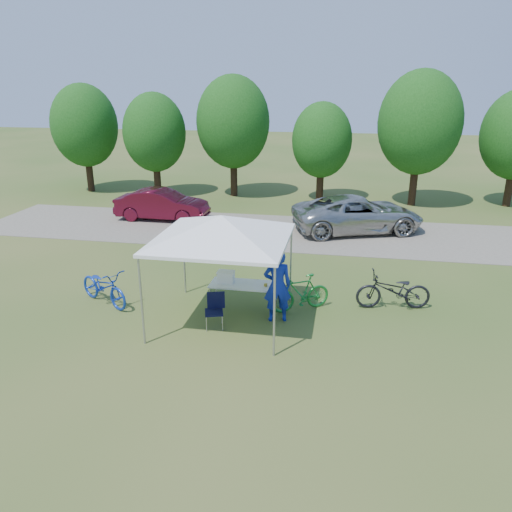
{
  "coord_description": "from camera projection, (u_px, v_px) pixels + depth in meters",
  "views": [
    {
      "loc": [
        2.87,
        -11.04,
        5.7
      ],
      "look_at": [
        0.46,
        2.0,
        1.05
      ],
      "focal_mm": 35.0,
      "sensor_mm": 36.0,
      "label": 1
    }
  ],
  "objects": [
    {
      "name": "gravel_strip",
      "position": [
        272.0,
        231.0,
        20.04
      ],
      "size": [
        24.0,
        5.0,
        0.02
      ],
      "primitive_type": "cube",
      "color": "gray",
      "rests_on": "ground"
    },
    {
      "name": "folding_table",
      "position": [
        244.0,
        285.0,
        12.97
      ],
      "size": [
        1.78,
        0.74,
        0.73
      ],
      "color": "white",
      "rests_on": "ground"
    },
    {
      "name": "cyclist",
      "position": [
        277.0,
        286.0,
        12.3
      ],
      "size": [
        0.78,
        0.61,
        1.89
      ],
      "primitive_type": "imported",
      "rotation": [
        0.0,
        0.0,
        3.4
      ],
      "color": "#122698",
      "rests_on": "ground"
    },
    {
      "name": "sedan",
      "position": [
        162.0,
        205.0,
        21.56
      ],
      "size": [
        3.99,
        1.4,
        1.31
      ],
      "primitive_type": "imported",
      "rotation": [
        0.0,
        0.0,
        1.57
      ],
      "color": "#500D1E",
      "rests_on": "gravel_strip"
    },
    {
      "name": "folding_chair",
      "position": [
        215.0,
        307.0,
        12.16
      ],
      "size": [
        0.54,
        0.57,
        0.85
      ],
      "rotation": [
        0.0,
        0.0,
        0.3
      ],
      "color": "black",
      "rests_on": "ground"
    },
    {
      "name": "cooler",
      "position": [
        226.0,
        277.0,
        12.98
      ],
      "size": [
        0.44,
        0.3,
        0.32
      ],
      "color": "white",
      "rests_on": "folding_table"
    },
    {
      "name": "ground",
      "position": [
        224.0,
        320.0,
        12.62
      ],
      "size": [
        100.0,
        100.0,
        0.0
      ],
      "primitive_type": "plane",
      "color": "#2D5119",
      "rests_on": "ground"
    },
    {
      "name": "treeline",
      "position": [
        286.0,
        128.0,
        24.54
      ],
      "size": [
        24.89,
        4.28,
        6.3
      ],
      "color": "#382314",
      "rests_on": "ground"
    },
    {
      "name": "bike_blue",
      "position": [
        104.0,
        286.0,
        13.38
      ],
      "size": [
        1.99,
        1.52,
        1.0
      ],
      "primitive_type": "imported",
      "rotation": [
        0.0,
        0.0,
        1.06
      ],
      "color": "#1337AE",
      "rests_on": "ground"
    },
    {
      "name": "bike_dark",
      "position": [
        394.0,
        291.0,
        13.1
      ],
      "size": [
        2.03,
        0.98,
        1.02
      ],
      "primitive_type": "imported",
      "rotation": [
        0.0,
        0.0,
        -1.41
      ],
      "color": "black",
      "rests_on": "ground"
    },
    {
      "name": "bike_green",
      "position": [
        301.0,
        293.0,
        13.01
      ],
      "size": [
        1.64,
        1.25,
        0.99
      ],
      "primitive_type": "imported",
      "rotation": [
        0.0,
        0.0,
        -1.02
      ],
      "color": "#1C8031",
      "rests_on": "ground"
    },
    {
      "name": "minivan",
      "position": [
        358.0,
        214.0,
        19.81
      ],
      "size": [
        5.63,
        3.96,
        1.43
      ],
      "primitive_type": "imported",
      "rotation": [
        0.0,
        0.0,
        1.91
      ],
      "color": "#B3B3AE",
      "rests_on": "gravel_strip"
    },
    {
      "name": "canopy",
      "position": [
        222.0,
        218.0,
        11.74
      ],
      "size": [
        4.53,
        4.53,
        3.0
      ],
      "color": "#A5A5AA",
      "rests_on": "ground"
    },
    {
      "name": "ice_cream_cup",
      "position": [
        266.0,
        285.0,
        12.8
      ],
      "size": [
        0.09,
        0.09,
        0.07
      ],
      "primitive_type": "cylinder",
      "color": "gold",
      "rests_on": "folding_table"
    }
  ]
}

